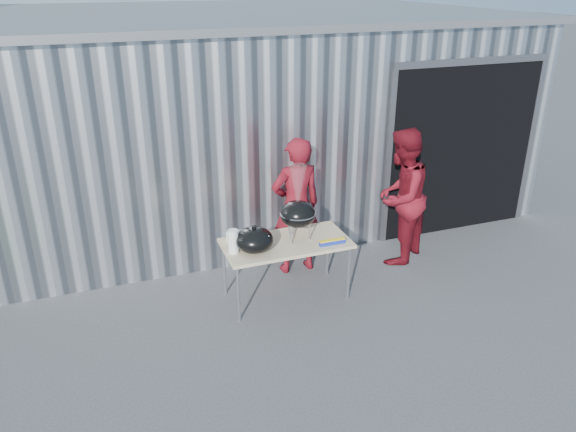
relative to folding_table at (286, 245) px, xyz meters
name	(u,v)px	position (x,y,z in m)	size (l,w,h in m)	color
ground	(294,331)	(-0.17, -0.71, -0.71)	(80.00, 80.00, 0.00)	#3D3D40
building	(250,104)	(0.74, 3.87, 0.83)	(8.20, 6.20, 3.10)	silver
folding_table	(286,245)	(0.00, 0.00, 0.00)	(1.50, 0.75, 0.75)	tan
kettle_grill	(298,207)	(0.15, 0.01, 0.46)	(0.43, 0.43, 0.93)	black
grill_lid	(254,240)	(-0.42, -0.10, 0.18)	(0.44, 0.44, 0.32)	black
paper_towels	(233,241)	(-0.65, -0.05, 0.18)	(0.12, 0.12, 0.28)	white
white_tub	(236,237)	(-0.55, 0.24, 0.09)	(0.20, 0.15, 0.10)	white
foil_box	(332,242)	(0.49, -0.25, 0.07)	(0.32, 0.06, 0.06)	#172998
person_cook	(296,206)	(0.36, 0.61, 0.20)	(0.67, 0.44, 1.83)	maroon
person_bystander	(400,197)	(1.77, 0.40, 0.22)	(0.90, 0.70, 1.86)	maroon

